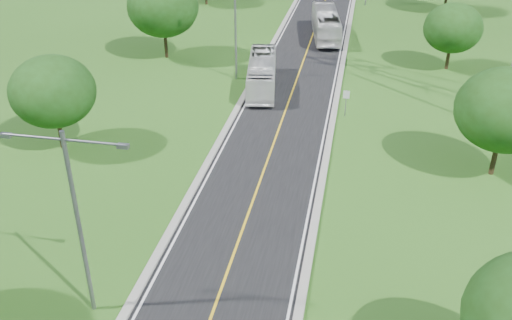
# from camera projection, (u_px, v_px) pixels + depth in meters

# --- Properties ---
(ground) EXTENTS (260.00, 260.00, 0.00)m
(ground) POSITION_uv_depth(u_px,v_px,m) (312.00, 38.00, 69.12)
(ground) COLOR #244B15
(ground) RESTS_ON ground
(road) EXTENTS (8.00, 150.00, 0.06)m
(road) POSITION_uv_depth(u_px,v_px,m) (316.00, 25.00, 74.26)
(road) COLOR black
(road) RESTS_ON ground
(curb_left) EXTENTS (0.50, 150.00, 0.22)m
(curb_left) POSITION_uv_depth(u_px,v_px,m) (284.00, 23.00, 74.92)
(curb_left) COLOR gray
(curb_left) RESTS_ON ground
(curb_right) EXTENTS (0.50, 150.00, 0.22)m
(curb_right) POSITION_uv_depth(u_px,v_px,m) (349.00, 26.00, 73.52)
(curb_right) COLOR gray
(curb_right) RESTS_ON ground
(speed_limit_sign) EXTENTS (0.55, 0.09, 2.40)m
(speed_limit_sign) POSITION_uv_depth(u_px,v_px,m) (346.00, 99.00, 48.58)
(speed_limit_sign) COLOR slate
(speed_limit_sign) RESTS_ON ground
(streetlight_near_left) EXTENTS (5.90, 0.25, 10.00)m
(streetlight_near_left) POSITION_uv_depth(u_px,v_px,m) (76.00, 211.00, 26.00)
(streetlight_near_left) COLOR slate
(streetlight_near_left) RESTS_ON ground
(streetlight_mid_left) EXTENTS (5.90, 0.25, 10.00)m
(streetlight_mid_left) POSITION_uv_depth(u_px,v_px,m) (235.00, 20.00, 54.35)
(streetlight_mid_left) COLOR slate
(streetlight_mid_left) RESTS_ON ground
(tree_lb) EXTENTS (6.30, 6.30, 7.33)m
(tree_lb) POSITION_uv_depth(u_px,v_px,m) (53.00, 91.00, 42.03)
(tree_lb) COLOR black
(tree_lb) RESTS_ON ground
(tree_lc) EXTENTS (7.56, 7.56, 8.79)m
(tree_lc) POSITION_uv_depth(u_px,v_px,m) (163.00, 7.00, 60.31)
(tree_lc) COLOR black
(tree_lc) RESTS_ON ground
(tree_rb) EXTENTS (6.72, 6.72, 7.82)m
(tree_rb) POSITION_uv_depth(u_px,v_px,m) (505.00, 110.00, 38.31)
(tree_rb) COLOR black
(tree_rb) RESTS_ON ground
(tree_rc) EXTENTS (5.88, 5.88, 6.84)m
(tree_rc) POSITION_uv_depth(u_px,v_px,m) (453.00, 28.00, 57.67)
(tree_rc) COLOR black
(tree_rc) RESTS_ON ground
(bus_outbound) EXTENTS (4.53, 12.09, 3.29)m
(bus_outbound) POSITION_uv_depth(u_px,v_px,m) (326.00, 24.00, 68.63)
(bus_outbound) COLOR beige
(bus_outbound) RESTS_ON road
(bus_inbound) EXTENTS (4.05, 10.95, 2.98)m
(bus_inbound) POSITION_uv_depth(u_px,v_px,m) (262.00, 73.00, 54.21)
(bus_inbound) COLOR silver
(bus_inbound) RESTS_ON road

